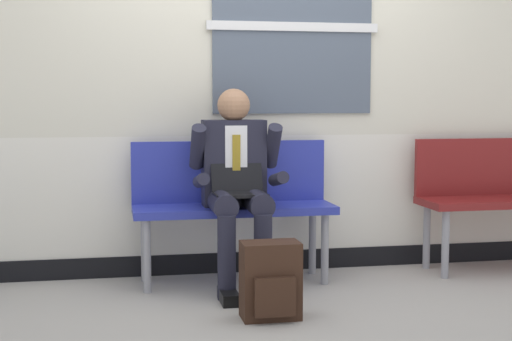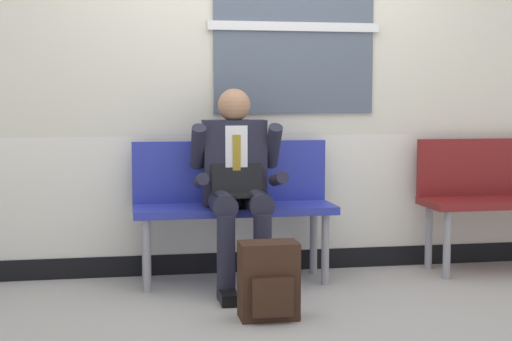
{
  "view_description": "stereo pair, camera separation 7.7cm",
  "coord_description": "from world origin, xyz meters",
  "views": [
    {
      "loc": [
        -0.99,
        -4.35,
        1.19
      ],
      "look_at": [
        -0.11,
        0.15,
        0.75
      ],
      "focal_mm": 52.4,
      "sensor_mm": 36.0,
      "label": 1
    },
    {
      "loc": [
        -0.91,
        -4.37,
        1.19
      ],
      "look_at": [
        -0.11,
        0.15,
        0.75
      ],
      "focal_mm": 52.4,
      "sensor_mm": 36.0,
      "label": 2
    }
  ],
  "objects": [
    {
      "name": "bench_with_person",
      "position": [
        -0.21,
        0.42,
        0.55
      ],
      "size": [
        1.29,
        0.42,
        0.91
      ],
      "color": "#28339E",
      "rests_on": "ground"
    },
    {
      "name": "person_seated",
      "position": [
        -0.21,
        0.22,
        0.68
      ],
      "size": [
        0.57,
        0.7,
        1.26
      ],
      "color": "#1E1E2D",
      "rests_on": "ground"
    },
    {
      "name": "station_wall",
      "position": [
        0.0,
        0.7,
        1.41
      ],
      "size": [
        6.65,
        0.17,
        2.84
      ],
      "color": "beige",
      "rests_on": "ground"
    },
    {
      "name": "bench_empty",
      "position": [
        1.75,
        0.42,
        0.55
      ],
      "size": [
        1.28,
        0.42,
        0.91
      ],
      "color": "maroon",
      "rests_on": "ground"
    },
    {
      "name": "backpack",
      "position": [
        -0.15,
        -0.48,
        0.21
      ],
      "size": [
        0.32,
        0.23,
        0.42
      ],
      "color": "#331E14",
      "rests_on": "ground"
    },
    {
      "name": "ground_plane",
      "position": [
        0.0,
        0.0,
        0.0
      ],
      "size": [
        18.0,
        18.0,
        0.0
      ],
      "primitive_type": "plane",
      "color": "#9E9991"
    }
  ]
}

